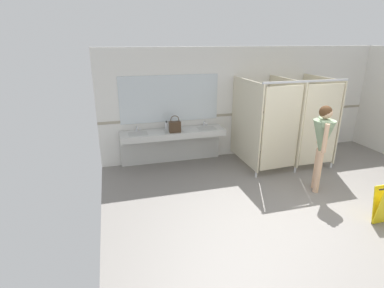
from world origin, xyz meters
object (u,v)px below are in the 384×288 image
object	(u,v)px
handbag	(175,126)
wet_floor_sign	(383,205)
person_standing	(322,138)
soap_dispenser	(166,126)

from	to	relation	value
handbag	wet_floor_sign	bearing A→B (deg)	-48.85
person_standing	soap_dispenser	distance (m)	3.31
handbag	person_standing	bearing A→B (deg)	-37.06
person_standing	wet_floor_sign	xyz separation A→B (m)	(0.27, -1.25, -0.74)
wet_floor_sign	person_standing	bearing A→B (deg)	102.39
person_standing	soap_dispenser	size ratio (longest dim) A/B	8.69
person_standing	wet_floor_sign	bearing A→B (deg)	-77.61
soap_dispenser	wet_floor_sign	distance (m)	4.43
soap_dispenser	wet_floor_sign	bearing A→B (deg)	-50.15
person_standing	handbag	xyz separation A→B (m)	(-2.41, 1.82, -0.09)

